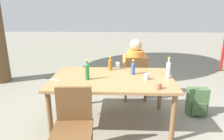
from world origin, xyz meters
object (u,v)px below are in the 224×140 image
at_px(chair_far_right, 135,76).
at_px(chair_near_left, 73,122).
at_px(bottle_blue, 133,68).
at_px(backpack_by_near_side, 197,102).
at_px(dining_table, 112,82).
at_px(bottle_clear, 168,69).
at_px(bottle_amber, 110,64).
at_px(cup_steel, 147,77).
at_px(cup_terracotta, 158,86).
at_px(person_in_white_shirt, 135,66).
at_px(table_knife, 51,79).
at_px(cup_white, 118,66).
at_px(bottle_green, 87,71).

xyz_separation_m(chair_far_right, chair_near_left, (-0.82, -1.68, 0.00)).
distance_m(bottle_blue, backpack_by_near_side, 1.25).
height_order(dining_table, bottle_clear, bottle_clear).
relative_size(bottle_amber, cup_steel, 2.86).
distance_m(dining_table, cup_terracotta, 0.74).
bearing_deg(bottle_amber, dining_table, -83.60).
xyz_separation_m(person_in_white_shirt, table_knife, (-1.29, -1.05, 0.08)).
relative_size(chair_near_left, cup_terracotta, 10.39).
bearing_deg(bottle_amber, chair_near_left, -106.62).
bearing_deg(cup_steel, backpack_by_near_side, 20.25).
bearing_deg(chair_far_right, chair_near_left, -116.10).
bearing_deg(bottle_blue, dining_table, -150.28).
xyz_separation_m(bottle_amber, cup_white, (0.12, 0.06, -0.05)).
relative_size(bottle_amber, table_knife, 1.02).
xyz_separation_m(table_knife, backpack_by_near_side, (2.29, 0.38, -0.51)).
xyz_separation_m(chair_far_right, backpack_by_near_side, (1.00, -0.56, -0.26)).
distance_m(bottle_clear, cup_terracotta, 0.49).
height_order(cup_white, table_knife, cup_white).
distance_m(dining_table, backpack_by_near_side, 1.50).
relative_size(bottle_clear, table_knife, 1.36).
xyz_separation_m(bottle_blue, cup_steel, (0.18, -0.24, -0.06)).
relative_size(bottle_blue, cup_white, 2.06).
height_order(bottle_blue, backpack_by_near_side, bottle_blue).
xyz_separation_m(cup_steel, backpack_by_near_side, (0.91, 0.33, -0.55)).
height_order(chair_near_left, table_knife, chair_near_left).
height_order(dining_table, cup_white, cup_white).
relative_size(chair_far_right, chair_near_left, 1.00).
distance_m(person_in_white_shirt, cup_white, 0.61).
xyz_separation_m(person_in_white_shirt, cup_steel, (0.10, -1.01, 0.12)).
xyz_separation_m(bottle_clear, cup_white, (-0.75, 0.43, -0.08)).
height_order(cup_terracotta, cup_steel, cup_steel).
distance_m(chair_far_right, bottle_amber, 0.73).
relative_size(cup_terracotta, cup_white, 0.74).
bearing_deg(table_knife, chair_near_left, -57.28).
distance_m(person_in_white_shirt, cup_steel, 1.02).
bearing_deg(cup_terracotta, dining_table, 145.93).
distance_m(cup_white, table_knife, 1.11).
height_order(bottle_blue, cup_terracotta, bottle_blue).
xyz_separation_m(cup_white, table_knife, (-0.96, -0.56, -0.05)).
relative_size(chair_near_left, cup_steel, 10.54).
xyz_separation_m(cup_white, cup_steel, (0.43, -0.51, -0.02)).
bearing_deg(chair_far_right, person_in_white_shirt, 93.56).
distance_m(cup_white, backpack_by_near_side, 1.46).
relative_size(cup_terracotta, cup_steel, 1.01).
xyz_separation_m(chair_near_left, cup_terracotta, (1.02, 0.43, 0.29)).
relative_size(dining_table, table_knife, 7.76).
xyz_separation_m(person_in_white_shirt, bottle_clear, (0.42, -0.93, 0.22)).
bearing_deg(cup_white, table_knife, -149.78).
height_order(bottle_green, cup_terracotta, bottle_green).
relative_size(dining_table, person_in_white_shirt, 1.53).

